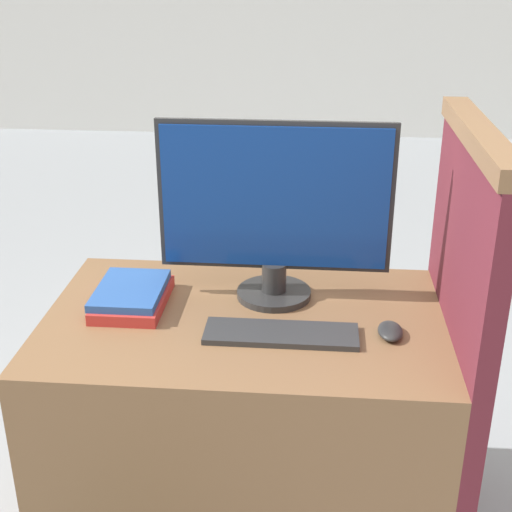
{
  "coord_description": "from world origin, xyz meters",
  "views": [
    {
      "loc": [
        0.19,
        -1.38,
        1.7
      ],
      "look_at": [
        0.04,
        0.33,
        0.95
      ],
      "focal_mm": 50.0,
      "sensor_mm": 36.0,
      "label": 1
    }
  ],
  "objects_px": {
    "mouse": "(390,331)",
    "monitor": "(275,209)",
    "keyboard": "(281,334)",
    "book_stack": "(132,296)"
  },
  "relations": [
    {
      "from": "monitor",
      "to": "mouse",
      "type": "xyz_separation_m",
      "value": [
        0.32,
        -0.21,
        -0.26
      ]
    },
    {
      "from": "mouse",
      "to": "keyboard",
      "type": "bearing_deg",
      "value": -174.26
    },
    {
      "from": "monitor",
      "to": "keyboard",
      "type": "xyz_separation_m",
      "value": [
        0.03,
        -0.24,
        -0.27
      ]
    },
    {
      "from": "monitor",
      "to": "book_stack",
      "type": "relative_size",
      "value": 2.41
    },
    {
      "from": "keyboard",
      "to": "mouse",
      "type": "relative_size",
      "value": 3.92
    },
    {
      "from": "mouse",
      "to": "monitor",
      "type": "bearing_deg",
      "value": 147.37
    },
    {
      "from": "keyboard",
      "to": "book_stack",
      "type": "distance_m",
      "value": 0.46
    },
    {
      "from": "mouse",
      "to": "book_stack",
      "type": "xyz_separation_m",
      "value": [
        -0.73,
        0.12,
        0.01
      ]
    },
    {
      "from": "mouse",
      "to": "book_stack",
      "type": "distance_m",
      "value": 0.74
    },
    {
      "from": "keyboard",
      "to": "book_stack",
      "type": "bearing_deg",
      "value": 161.55
    }
  ]
}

